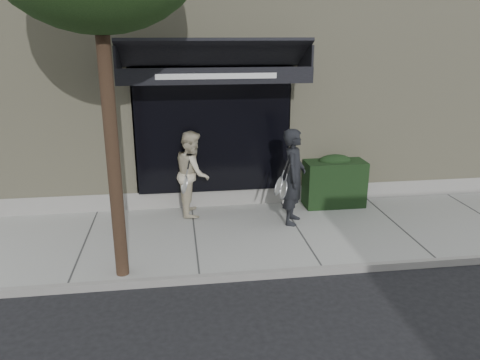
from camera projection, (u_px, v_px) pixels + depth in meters
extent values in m
plane|color=black|center=(298.00, 235.00, 9.09)|extent=(80.00, 80.00, 0.00)
cube|color=#9B9C96|center=(298.00, 232.00, 9.07)|extent=(20.00, 3.00, 0.12)
cube|color=gray|center=(323.00, 270.00, 7.61)|extent=(20.00, 0.10, 0.14)
cube|color=tan|center=(256.00, 70.00, 12.97)|extent=(14.00, 7.00, 5.50)
cube|color=gray|center=(279.00, 194.00, 10.62)|extent=(14.02, 0.42, 0.50)
cube|color=black|center=(213.00, 130.00, 9.81)|extent=(3.20, 0.30, 2.60)
cube|color=gray|center=(136.00, 131.00, 9.74)|extent=(0.08, 0.40, 2.60)
cube|color=gray|center=(286.00, 127.00, 10.16)|extent=(0.08, 0.40, 2.60)
cube|color=gray|center=(211.00, 64.00, 9.54)|extent=(3.36, 0.40, 0.12)
cube|color=black|center=(214.00, 53.00, 8.80)|extent=(3.60, 1.03, 0.55)
cube|color=black|center=(217.00, 76.00, 8.45)|extent=(3.60, 0.05, 0.30)
cube|color=white|center=(217.00, 76.00, 8.42)|extent=(2.20, 0.01, 0.10)
cube|color=black|center=(118.00, 58.00, 8.59)|extent=(0.04, 1.00, 0.45)
cube|color=black|center=(305.00, 56.00, 9.06)|extent=(0.04, 1.00, 0.45)
cube|color=black|center=(334.00, 183.00, 10.23)|extent=(1.30, 0.70, 1.00)
ellipsoid|color=black|center=(335.00, 161.00, 10.07)|extent=(0.71, 0.38, 0.27)
cylinder|color=black|center=(111.00, 132.00, 6.71)|extent=(0.20, 0.20, 4.80)
imported|color=black|center=(294.00, 177.00, 9.13)|extent=(0.69, 0.82, 1.90)
torus|color=silver|center=(283.00, 190.00, 8.87)|extent=(0.12, 0.31, 0.30)
cylinder|color=silver|center=(283.00, 190.00, 8.87)|extent=(0.09, 0.28, 0.26)
cylinder|color=silver|center=(283.00, 190.00, 8.87)|extent=(0.18, 0.04, 0.06)
cylinder|color=black|center=(283.00, 190.00, 8.87)|extent=(0.20, 0.05, 0.07)
torus|color=silver|center=(278.00, 186.00, 8.74)|extent=(0.13, 0.31, 0.30)
cylinder|color=silver|center=(278.00, 186.00, 8.74)|extent=(0.10, 0.27, 0.26)
cylinder|color=silver|center=(278.00, 186.00, 8.74)|extent=(0.18, 0.03, 0.08)
cylinder|color=black|center=(278.00, 186.00, 8.74)|extent=(0.20, 0.04, 0.09)
imported|color=beige|center=(193.00, 173.00, 9.62)|extent=(0.68, 0.86, 1.76)
torus|color=silver|center=(184.00, 184.00, 9.34)|extent=(0.17, 0.32, 0.30)
cylinder|color=silver|center=(184.00, 184.00, 9.34)|extent=(0.14, 0.28, 0.26)
cylinder|color=silver|center=(184.00, 184.00, 9.34)|extent=(0.18, 0.07, 0.06)
cylinder|color=black|center=(184.00, 184.00, 9.34)|extent=(0.20, 0.08, 0.08)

